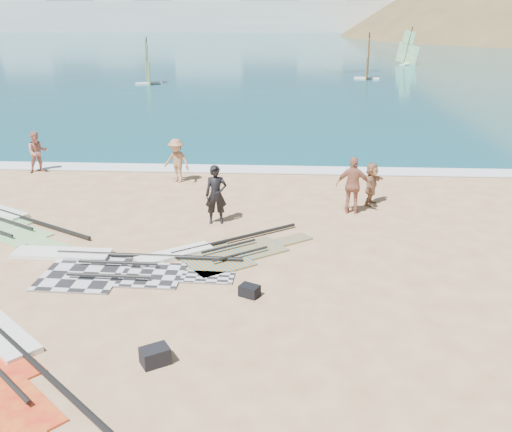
# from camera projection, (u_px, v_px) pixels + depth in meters

# --- Properties ---
(ground) EXTENTS (300.00, 300.00, 0.00)m
(ground) POSITION_uv_depth(u_px,v_px,m) (194.00, 320.00, 12.54)
(ground) COLOR tan
(ground) RESTS_ON ground
(sea) EXTENTS (300.00, 240.00, 0.06)m
(sea) POSITION_uv_depth(u_px,v_px,m) (282.00, 36.00, 136.22)
(sea) COLOR #0C4B59
(sea) RESTS_ON ground
(surf_line) EXTENTS (300.00, 1.20, 0.04)m
(surf_line) POSITION_uv_depth(u_px,v_px,m) (240.00, 170.00, 24.07)
(surf_line) COLOR white
(surf_line) RESTS_ON ground
(far_town) EXTENTS (160.00, 8.00, 12.00)m
(far_town) POSITION_uv_depth(u_px,v_px,m) (225.00, 15.00, 152.38)
(far_town) COLOR white
(far_town) RESTS_ON ground
(rig_grey) EXTENTS (6.37, 2.59, 0.20)m
(rig_grey) POSITION_uv_depth(u_px,v_px,m) (101.00, 264.00, 15.15)
(rig_grey) COLOR #252527
(rig_grey) RESTS_ON ground
(rig_green) EXTENTS (5.03, 4.07, 0.20)m
(rig_green) POSITION_uv_depth(u_px,v_px,m) (7.00, 222.00, 18.09)
(rig_green) COLOR green
(rig_green) RESTS_ON ground
(rig_orange) EXTENTS (4.92, 3.82, 0.20)m
(rig_orange) POSITION_uv_depth(u_px,v_px,m) (214.00, 252.00, 15.89)
(rig_orange) COLOR orange
(rig_orange) RESTS_ON ground
(gear_bag_near) EXTENTS (0.66, 0.62, 0.34)m
(gear_bag_near) POSITION_uv_depth(u_px,v_px,m) (155.00, 356.00, 10.96)
(gear_bag_near) COLOR black
(gear_bag_near) RESTS_ON ground
(gear_bag_far) EXTENTS (0.55, 0.49, 0.27)m
(gear_bag_far) POSITION_uv_depth(u_px,v_px,m) (249.00, 291.00, 13.55)
(gear_bag_far) COLOR black
(gear_bag_far) RESTS_ON ground
(person_wetsuit) EXTENTS (0.74, 0.54, 1.88)m
(person_wetsuit) POSITION_uv_depth(u_px,v_px,m) (216.00, 195.00, 17.87)
(person_wetsuit) COLOR black
(person_wetsuit) RESTS_ON ground
(beachgoer_left) EXTENTS (1.04, 0.97, 1.70)m
(beachgoer_left) POSITION_uv_depth(u_px,v_px,m) (37.00, 152.00, 23.48)
(beachgoer_left) COLOR #B36E60
(beachgoer_left) RESTS_ON ground
(beachgoer_mid) EXTENTS (1.28, 1.05, 1.73)m
(beachgoer_mid) POSITION_uv_depth(u_px,v_px,m) (177.00, 161.00, 22.12)
(beachgoer_mid) COLOR #A47351
(beachgoer_mid) RESTS_ON ground
(beachgoer_back) EXTENTS (1.18, 0.63, 1.92)m
(beachgoer_back) POSITION_uv_depth(u_px,v_px,m) (353.00, 185.00, 18.74)
(beachgoer_back) COLOR #A96850
(beachgoer_back) RESTS_ON ground
(beachgoer_right) EXTENTS (1.00, 1.44, 1.49)m
(beachgoer_right) POSITION_uv_depth(u_px,v_px,m) (372.00, 184.00, 19.64)
(beachgoer_right) COLOR #9D6F4F
(beachgoer_right) RESTS_ON ground
(windsurfer_left) EXTENTS (2.33, 2.58, 4.11)m
(windsurfer_left) POSITION_uv_depth(u_px,v_px,m) (148.00, 70.00, 50.21)
(windsurfer_left) COLOR white
(windsurfer_left) RESTS_ON ground
(windsurfer_centre) EXTENTS (2.46, 2.86, 4.33)m
(windsurfer_centre) POSITION_uv_depth(u_px,v_px,m) (368.00, 65.00, 53.76)
(windsurfer_centre) COLOR white
(windsurfer_centre) RESTS_ON ground
(windsurfer_right) EXTENTS (2.38, 2.34, 4.38)m
(windsurfer_right) POSITION_uv_depth(u_px,v_px,m) (407.00, 54.00, 66.91)
(windsurfer_right) COLOR white
(windsurfer_right) RESTS_ON ground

